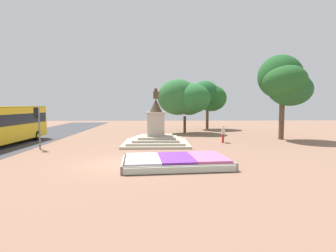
% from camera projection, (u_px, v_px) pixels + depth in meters
% --- Properties ---
extents(ground_plane, '(83.79, 83.79, 0.00)m').
position_uv_depth(ground_plane, '(121.00, 164.00, 14.97)').
color(ground_plane, '#8C6651').
extents(flower_planter, '(6.22, 4.09, 0.52)m').
position_uv_depth(flower_planter, '(177.00, 162.00, 14.62)').
color(flower_planter, '#38281C').
rests_on(flower_planter, ground_plane).
extents(statue_monument, '(5.57, 5.57, 4.86)m').
position_uv_depth(statue_monument, '(156.00, 134.00, 22.68)').
color(statue_monument, '#AFA591').
rests_on(statue_monument, ground_plane).
extents(traffic_light_mid_block, '(0.41, 0.29, 3.21)m').
position_uv_depth(traffic_light_mid_block, '(37.00, 120.00, 19.89)').
color(traffic_light_mid_block, slate).
rests_on(traffic_light_mid_block, ground_plane).
extents(city_bus, '(2.92, 10.92, 3.28)m').
position_uv_depth(city_bus, '(1.00, 123.00, 21.59)').
color(city_bus, gold).
rests_on(city_bus, ground_plane).
extents(pedestrian_with_handbag, '(0.50, 0.64, 1.57)m').
position_uv_depth(pedestrian_with_handbag, '(223.00, 133.00, 23.60)').
color(pedestrian_with_handbag, red).
rests_on(pedestrian_with_handbag, ground_plane).
extents(park_tree_far_left, '(6.30, 5.12, 6.48)m').
position_uv_depth(park_tree_far_left, '(185.00, 98.00, 31.56)').
color(park_tree_far_left, '#4C3823').
rests_on(park_tree_far_left, ground_plane).
extents(park_tree_behind_statue, '(5.21, 4.47, 6.76)m').
position_uv_depth(park_tree_behind_statue, '(207.00, 96.00, 36.69)').
color(park_tree_behind_statue, brown).
rests_on(park_tree_behind_statue, ground_plane).
extents(park_tree_far_right, '(5.16, 4.80, 8.26)m').
position_uv_depth(park_tree_far_right, '(284.00, 82.00, 25.32)').
color(park_tree_far_right, brown).
rests_on(park_tree_far_right, ground_plane).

